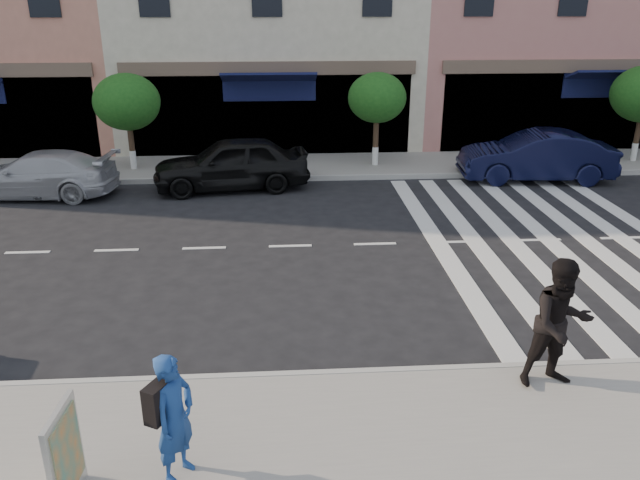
% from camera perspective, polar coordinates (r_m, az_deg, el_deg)
% --- Properties ---
extents(ground, '(120.00, 120.00, 0.00)m').
position_cam_1_polar(ground, '(10.99, -2.29, -8.39)').
color(ground, black).
rests_on(ground, ground).
extents(sidewalk_far, '(60.00, 3.00, 0.15)m').
position_cam_1_polar(sidewalk_far, '(21.23, -3.14, 6.72)').
color(sidewalk_far, gray).
rests_on(sidewalk_far, ground).
extents(street_tree_wb, '(2.10, 2.10, 3.06)m').
position_cam_1_polar(street_tree_wb, '(21.13, -17.24, 11.93)').
color(street_tree_wb, '#473323').
rests_on(street_tree_wb, sidewalk_far).
extents(street_tree_c, '(1.90, 1.90, 3.04)m').
position_cam_1_polar(street_tree_c, '(20.82, 5.24, 12.78)').
color(street_tree_c, '#473323').
rests_on(street_tree_c, sidewalk_far).
extents(photographer, '(0.62, 0.71, 1.63)m').
position_cam_1_polar(photographer, '(7.60, -13.14, -15.54)').
color(photographer, navy).
rests_on(photographer, sidewalk_near).
extents(walker, '(1.04, 0.85, 1.96)m').
position_cam_1_polar(walker, '(9.53, 21.13, -7.18)').
color(walker, black).
rests_on(walker, sidewalk_near).
extents(poster_board, '(0.30, 0.80, 1.22)m').
position_cam_1_polar(poster_board, '(7.75, -22.21, -18.01)').
color(poster_board, beige).
rests_on(poster_board, sidewalk_near).
extents(car_far_left, '(4.62, 2.23, 1.30)m').
position_cam_1_polar(car_far_left, '(19.84, -24.39, 5.48)').
color(car_far_left, '#AAABB0').
rests_on(car_far_left, ground).
extents(car_far_mid, '(4.80, 2.41, 1.57)m').
position_cam_1_polar(car_far_mid, '(18.97, -8.12, 6.96)').
color(car_far_mid, black).
rests_on(car_far_mid, ground).
extents(car_far_right, '(4.81, 2.02, 1.55)m').
position_cam_1_polar(car_far_right, '(20.82, 19.16, 7.25)').
color(car_far_right, black).
rests_on(car_far_right, ground).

